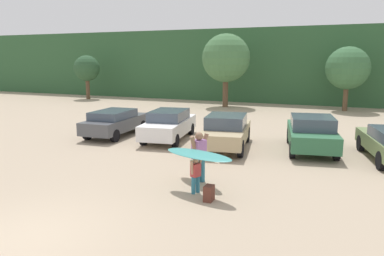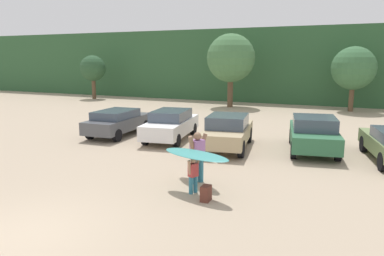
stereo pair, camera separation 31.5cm
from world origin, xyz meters
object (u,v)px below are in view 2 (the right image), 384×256
object	(u,v)px
parked_car_tan	(228,131)
surfboard_teal	(196,155)
person_child	(193,173)
parked_car_dark_gray	(118,121)
backpack_dropped	(206,193)
person_adult	(197,154)
parked_car_white	(171,124)
surfboard_cream	(197,156)
parked_car_forest_green	(313,133)

from	to	relation	value
parked_car_tan	surfboard_teal	world-z (taller)	parked_car_tan
person_child	surfboard_teal	distance (m)	0.60
parked_car_dark_gray	backpack_dropped	bearing A→B (deg)	-134.10
person_adult	parked_car_white	bearing A→B (deg)	-31.79
surfboard_cream	person_adult	bearing A→B (deg)	171.24
parked_car_white	surfboard_teal	xyz separation A→B (m)	(4.12, -6.43, 0.44)
surfboard_cream	parked_car_dark_gray	bearing A→B (deg)	-6.83
parked_car_tan	backpack_dropped	size ratio (longest dim) A/B	10.24
surfboard_cream	surfboard_teal	xyz separation A→B (m)	(0.39, -0.99, 0.33)
person_child	parked_car_forest_green	bearing A→B (deg)	-88.25
parked_car_dark_gray	parked_car_white	bearing A→B (deg)	-89.13
parked_car_forest_green	person_child	world-z (taller)	parked_car_forest_green
parked_car_white	backpack_dropped	bearing A→B (deg)	-154.63
parked_car_tan	person_adult	distance (m)	4.87
surfboard_teal	parked_car_forest_green	bearing A→B (deg)	-95.60
parked_car_forest_green	parked_car_tan	bearing A→B (deg)	94.91
person_child	surfboard_teal	bearing A→B (deg)	-177.22
parked_car_dark_gray	surfboard_cream	xyz separation A→B (m)	(6.74, -5.23, 0.14)
parked_car_tan	person_adult	world-z (taller)	person_adult
person_adult	surfboard_teal	xyz separation A→B (m)	(0.35, -0.96, 0.26)
parked_car_dark_gray	person_child	world-z (taller)	parked_car_dark_gray
parked_car_tan	surfboard_teal	size ratio (longest dim) A/B	1.93
parked_car_white	surfboard_cream	bearing A→B (deg)	-154.19
surfboard_cream	surfboard_teal	world-z (taller)	surfboard_teal
backpack_dropped	surfboard_teal	bearing A→B (deg)	140.82
parked_car_white	surfboard_teal	bearing A→B (deg)	-155.99
parked_car_dark_gray	parked_car_white	xyz separation A→B (m)	(3.01, 0.21, 0.03)
person_child	parked_car_tan	bearing A→B (deg)	-57.92
surfboard_cream	surfboard_teal	distance (m)	1.11
person_child	surfboard_teal	xyz separation A→B (m)	(0.10, -0.04, 0.59)
parked_car_tan	surfboard_teal	xyz separation A→B (m)	(0.95, -5.79, 0.41)
parked_car_white	parked_car_tan	size ratio (longest dim) A/B	1.00
parked_car_white	surfboard_teal	world-z (taller)	parked_car_white
parked_car_dark_gray	parked_car_forest_green	distance (m)	9.75
backpack_dropped	person_adult	bearing A→B (deg)	121.73
parked_car_dark_gray	person_child	distance (m)	9.36
person_adult	surfboard_teal	world-z (taller)	person_adult
parked_car_white	person_child	distance (m)	7.55
parked_car_tan	person_adult	xyz separation A→B (m)	(0.59, -4.83, 0.15)
parked_car_white	parked_car_forest_green	bearing A→B (deg)	-95.82
parked_car_white	person_child	size ratio (longest dim) A/B	4.24
parked_car_dark_gray	person_child	bearing A→B (deg)	-134.44
parked_car_tan	surfboard_cream	world-z (taller)	parked_car_tan
parked_car_forest_green	person_child	bearing A→B (deg)	147.75
surfboard_cream	surfboard_teal	bearing A→B (deg)	142.39
parked_car_forest_green	backpack_dropped	size ratio (longest dim) A/B	10.29
surfboard_cream	backpack_dropped	size ratio (longest dim) A/B	4.52
parked_car_forest_green	surfboard_cream	xyz separation A→B (m)	(-3.00, -5.77, 0.07)
parked_car_tan	person_child	size ratio (longest dim) A/B	4.24
parked_car_dark_gray	backpack_dropped	distance (m)	10.10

